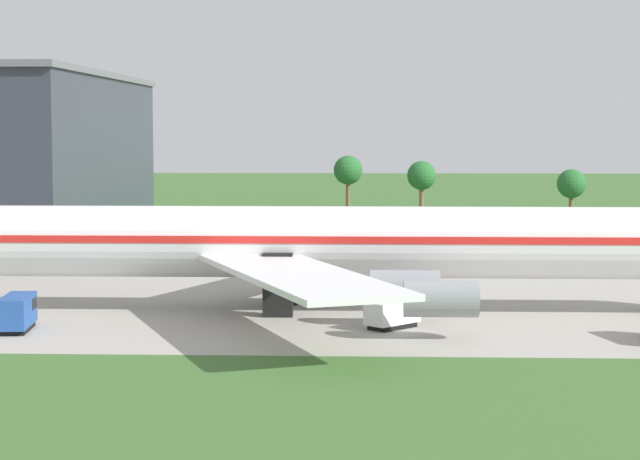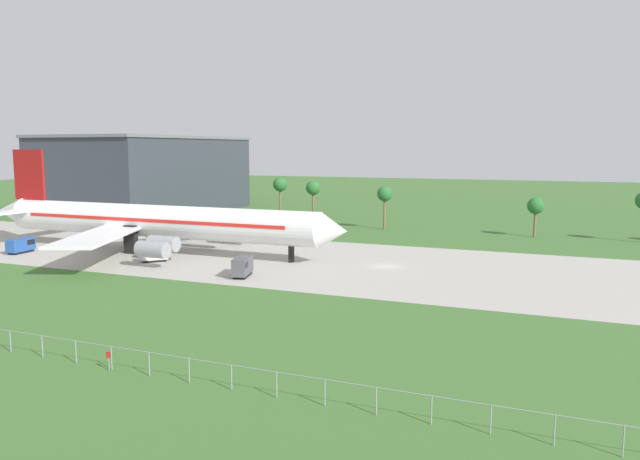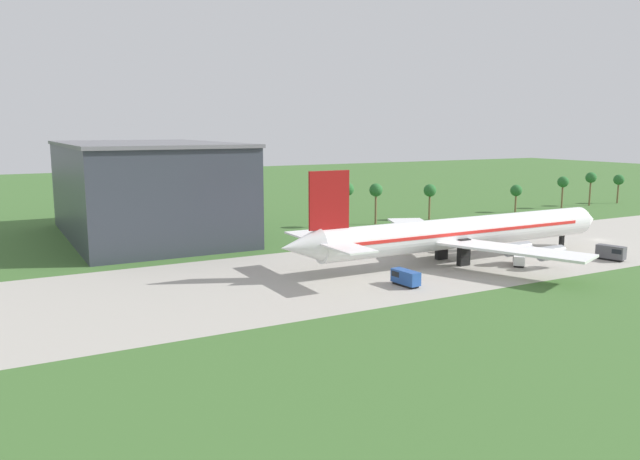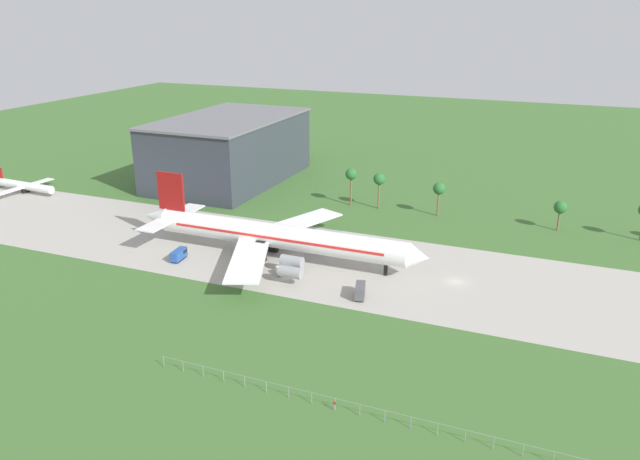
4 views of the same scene
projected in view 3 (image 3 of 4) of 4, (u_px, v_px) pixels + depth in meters
The scene contains 8 objects.
ground_plane at pixel (599, 240), 146.44m from camera, with size 600.00×600.00×0.00m, color #3D662D.
taxiway_strip at pixel (599, 240), 146.43m from camera, with size 320.00×44.00×0.02m.
jet_airliner at pixel (461, 233), 122.31m from camera, with size 77.81×55.15×18.88m.
baggage_tug at pixel (612, 253), 124.00m from camera, with size 3.33×5.73×2.93m.
fuel_truck at pixel (519, 260), 119.23m from camera, with size 4.45×4.55×2.13m.
catering_van at pixel (405, 277), 103.97m from camera, with size 2.53×5.58×2.67m.
terminal_building at pixel (146, 189), 150.75m from camera, with size 36.72×61.20×22.68m.
palm_tree_row at pixel (501, 186), 190.95m from camera, with size 114.05×3.60×11.86m.
Camera 3 is at (-126.51, -95.26, 26.10)m, focal length 35.00 mm.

